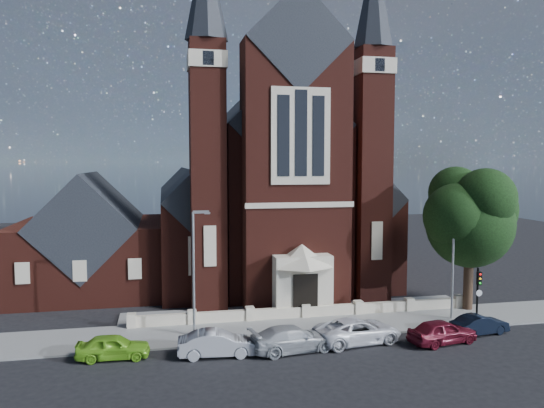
{
  "coord_description": "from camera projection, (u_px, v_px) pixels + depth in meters",
  "views": [
    {
      "loc": [
        -9.84,
        -29.28,
        11.12
      ],
      "look_at": [
        -1.28,
        12.0,
        7.78
      ],
      "focal_mm": 35.0,
      "sensor_mm": 36.0,
      "label": 1
    }
  ],
  "objects": [
    {
      "name": "car_white_suv",
      "position": [
        358.0,
        331.0,
        32.62
      ],
      "size": [
        5.75,
        3.26,
        1.52
      ],
      "primitive_type": "imported",
      "rotation": [
        0.0,
        0.0,
        1.71
      ],
      "color": "white",
      "rests_on": "ground"
    },
    {
      "name": "car_dark_red",
      "position": [
        442.0,
        331.0,
        32.49
      ],
      "size": [
        4.64,
        2.53,
        1.5
      ],
      "primitive_type": "imported",
      "rotation": [
        0.0,
        0.0,
        1.75
      ],
      "color": "maroon",
      "rests_on": "ground"
    },
    {
      "name": "ground",
      "position": [
        279.0,
        290.0,
        46.09
      ],
      "size": [
        120.0,
        120.0,
        0.0
      ],
      "primitive_type": "plane",
      "color": "black",
      "rests_on": "ground"
    },
    {
      "name": "car_silver_a",
      "position": [
        217.0,
        344.0,
        30.36
      ],
      "size": [
        4.58,
        1.83,
        1.48
      ],
      "primitive_type": "imported",
      "rotation": [
        0.0,
        0.0,
        1.51
      ],
      "color": "#B0B2B8",
      "rests_on": "ground"
    },
    {
      "name": "traffic_signal",
      "position": [
        478.0,
        288.0,
        35.84
      ],
      "size": [
        0.28,
        0.42,
        4.0
      ],
      "color": "black",
      "rests_on": "ground"
    },
    {
      "name": "street_tree",
      "position": [
        474.0,
        219.0,
        39.02
      ],
      "size": [
        6.4,
        6.6,
        10.7
      ],
      "color": "black",
      "rests_on": "ground"
    },
    {
      "name": "car_silver_b",
      "position": [
        293.0,
        339.0,
        31.14
      ],
      "size": [
        5.43,
        2.85,
        1.5
      ],
      "primitive_type": "imported",
      "rotation": [
        0.0,
        0.0,
        1.72
      ],
      "color": "#ACB0B3",
      "rests_on": "ground"
    },
    {
      "name": "car_navy",
      "position": [
        480.0,
        325.0,
        34.22
      ],
      "size": [
        4.07,
        2.03,
        1.28
      ],
      "primitive_type": "imported",
      "rotation": [
        0.0,
        0.0,
        1.75
      ],
      "color": "black",
      "rests_on": "ground"
    },
    {
      "name": "parish_hall",
      "position": [
        90.0,
        245.0,
        45.47
      ],
      "size": [
        12.0,
        12.2,
        10.24
      ],
      "color": "#4C1C14",
      "rests_on": "ground"
    },
    {
      "name": "forecourt_paving",
      "position": [
        298.0,
        311.0,
        39.75
      ],
      "size": [
        26.0,
        3.0,
        0.14
      ],
      "primitive_type": "cube",
      "color": "gray",
      "rests_on": "ground"
    },
    {
      "name": "church",
      "position": [
        262.0,
        191.0,
        53.2
      ],
      "size": [
        20.01,
        34.9,
        29.2
      ],
      "color": "#4C1C14",
      "rests_on": "ground"
    },
    {
      "name": "street_lamp_left",
      "position": [
        195.0,
        266.0,
        33.39
      ],
      "size": [
        1.16,
        0.22,
        8.09
      ],
      "color": "gray",
      "rests_on": "ground"
    },
    {
      "name": "car_lime_van",
      "position": [
        113.0,
        347.0,
        29.96
      ],
      "size": [
        4.14,
        1.8,
        1.39
      ],
      "primitive_type": "imported",
      "rotation": [
        0.0,
        0.0,
        1.53
      ],
      "color": "#76C026",
      "rests_on": "ground"
    },
    {
      "name": "forecourt_wall",
      "position": [
        305.0,
        318.0,
        37.8
      ],
      "size": [
        24.0,
        0.4,
        0.9
      ],
      "primitive_type": "cube",
      "color": "beige",
      "rests_on": "ground"
    },
    {
      "name": "street_lamp_right",
      "position": [
        454.0,
        256.0,
        37.03
      ],
      "size": [
        1.16,
        0.22,
        8.09
      ],
      "color": "gray",
      "rests_on": "ground"
    },
    {
      "name": "pavement_strip",
      "position": [
        313.0,
        327.0,
        35.84
      ],
      "size": [
        60.0,
        5.0,
        0.12
      ],
      "primitive_type": "cube",
      "color": "gray",
      "rests_on": "ground"
    }
  ]
}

